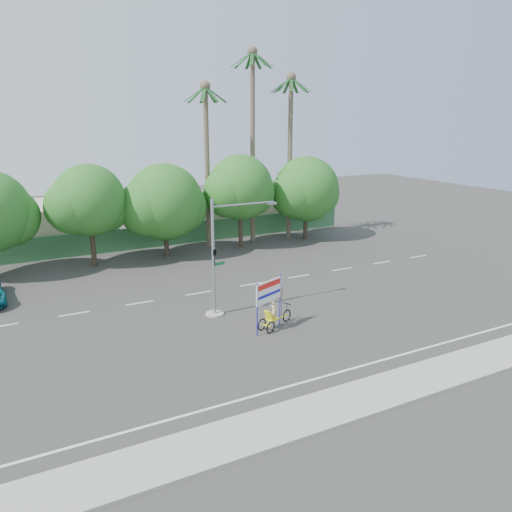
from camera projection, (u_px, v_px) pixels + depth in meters
name	position (u px, v px, depth m)	size (l,w,h in m)	color
ground	(284.00, 331.00, 27.68)	(120.00, 120.00, 0.00)	#33302D
sidewalk_near	(374.00, 394.00, 21.25)	(50.00, 2.40, 0.12)	gray
fence	(165.00, 235.00, 45.79)	(38.00, 0.08, 2.00)	#336B3D
building_left	(42.00, 226.00, 44.93)	(12.00, 8.00, 4.00)	beige
building_right	(225.00, 211.00, 52.98)	(14.00, 8.00, 3.60)	beige
tree_left	(89.00, 203.00, 38.59)	(6.66, 5.60, 8.07)	#473828
tree_center	(164.00, 204.00, 41.41)	(7.62, 6.40, 7.85)	#473828
tree_right	(240.00, 190.00, 44.31)	(6.90, 5.80, 8.36)	#473828
tree_far_right	(306.00, 191.00, 47.58)	(7.38, 6.20, 7.94)	#473828
palm_tall	(253.00, 129.00, 45.10)	(3.73, 3.79, 17.45)	#70604C
palm_mid	(290.00, 140.00, 47.16)	(3.73, 3.79, 15.45)	#70604C
palm_short	(207.00, 148.00, 43.53)	(3.73, 3.79, 14.45)	#70604C
traffic_signal	(218.00, 268.00, 29.33)	(4.72, 1.10, 7.00)	gray
trike_billboard	(272.00, 308.00, 27.71)	(2.90, 1.42, 3.05)	black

